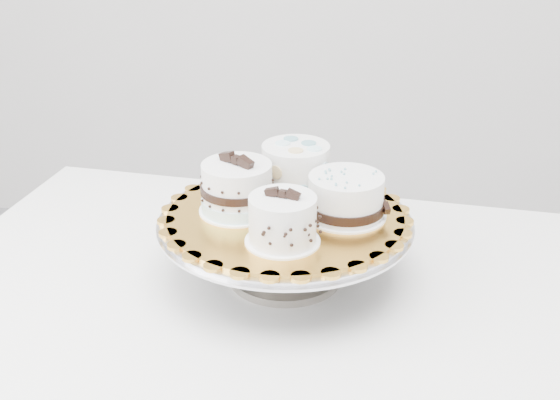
# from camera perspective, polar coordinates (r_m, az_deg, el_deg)

# --- Properties ---
(table) EXTENTS (1.20, 0.87, 0.75)m
(table) POSITION_cam_1_polar(r_m,az_deg,el_deg) (1.10, 0.40, -11.46)
(table) COLOR white
(table) RESTS_ON floor
(cake_stand) EXTENTS (0.38, 0.38, 0.10)m
(cake_stand) POSITION_cam_1_polar(r_m,az_deg,el_deg) (1.06, 0.43, -2.95)
(cake_stand) COLOR gray
(cake_stand) RESTS_ON table
(cake_board) EXTENTS (0.38, 0.38, 0.01)m
(cake_board) POSITION_cam_1_polar(r_m,az_deg,el_deg) (1.04, 0.43, -1.25)
(cake_board) COLOR orange
(cake_board) RESTS_ON cake_stand
(cake_swirl) EXTENTS (0.11, 0.11, 0.08)m
(cake_swirl) POSITION_cam_1_polar(r_m,az_deg,el_deg) (0.95, 0.21, -1.72)
(cake_swirl) COLOR white
(cake_swirl) RESTS_ON cake_board
(cake_banded) EXTENTS (0.14, 0.14, 0.09)m
(cake_banded) POSITION_cam_1_polar(r_m,az_deg,el_deg) (1.04, -3.50, 0.84)
(cake_banded) COLOR white
(cake_banded) RESTS_ON cake_board
(cake_dots) EXTENTS (0.14, 0.14, 0.08)m
(cake_dots) POSITION_cam_1_polar(r_m,az_deg,el_deg) (1.10, 1.28, 2.61)
(cake_dots) COLOR white
(cake_dots) RESTS_ON cake_board
(cake_ribbon) EXTENTS (0.14, 0.14, 0.07)m
(cake_ribbon) POSITION_cam_1_polar(r_m,az_deg,el_deg) (1.03, 5.43, 0.20)
(cake_ribbon) COLOR white
(cake_ribbon) RESTS_ON cake_board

